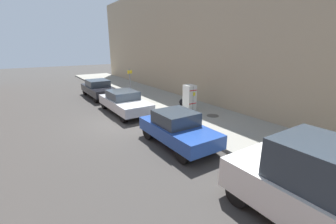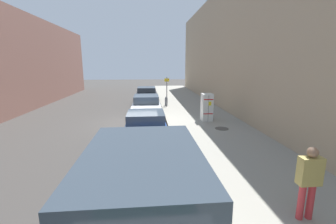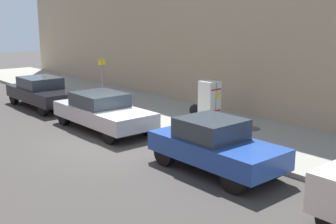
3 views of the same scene
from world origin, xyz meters
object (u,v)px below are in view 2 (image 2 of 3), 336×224
at_px(trash_bag, 206,113).
at_px(parked_hatchback_blue, 146,130).
at_px(parked_sedan_silver, 146,106).
at_px(discarded_refrigerator, 207,107).
at_px(fire_hydrant, 166,101).
at_px(pedestrian_walking_far, 309,179).
at_px(parked_sedan_dark, 147,95).
at_px(parked_van_white, 144,215).
at_px(street_sign_post, 167,90).

bearing_deg(trash_bag, parked_hatchback_blue, 51.04).
height_order(trash_bag, parked_sedan_silver, parked_sedan_silver).
distance_m(discarded_refrigerator, fire_hydrant, 5.52).
xyz_separation_m(fire_hydrant, trash_bag, (-2.23, 4.07, -0.13)).
relative_size(trash_bag, pedestrian_walking_far, 0.29).
distance_m(trash_bag, parked_hatchback_blue, 6.08).
bearing_deg(parked_hatchback_blue, parked_sedan_dark, -90.00).
relative_size(fire_hydrant, parked_sedan_silver, 0.16).
distance_m(parked_hatchback_blue, parked_van_white, 5.85).
bearing_deg(trash_bag, discarded_refrigerator, 75.94).
bearing_deg(parked_sedan_silver, pedestrian_walking_far, 107.46).
bearing_deg(parked_sedan_dark, parked_van_white, 90.00).
distance_m(discarded_refrigerator, street_sign_post, 5.09).
bearing_deg(street_sign_post, trash_bag, 121.74).
bearing_deg(fire_hydrant, trash_bag, 118.72).
height_order(trash_bag, parked_van_white, parked_van_white).
distance_m(pedestrian_walking_far, parked_van_white, 3.49).
distance_m(pedestrian_walking_far, parked_sedan_silver, 11.34).
xyz_separation_m(discarded_refrigerator, fire_hydrant, (1.96, -5.15, -0.43)).
bearing_deg(trash_bag, fire_hydrant, -61.28).
xyz_separation_m(parked_sedan_dark, parked_van_white, (0.00, 16.91, 0.32)).
xyz_separation_m(trash_bag, parked_sedan_dark, (3.82, -6.35, 0.35)).
distance_m(street_sign_post, trash_bag, 4.36).
relative_size(discarded_refrigerator, trash_bag, 3.35).
relative_size(discarded_refrigerator, parked_van_white, 0.32).
distance_m(fire_hydrant, parked_hatchback_blue, 8.93).
relative_size(fire_hydrant, trash_bag, 1.52).
xyz_separation_m(street_sign_post, trash_bag, (-2.23, 3.60, -1.05)).
relative_size(street_sign_post, pedestrian_walking_far, 1.41).
relative_size(parked_sedan_dark, parked_van_white, 0.92).
xyz_separation_m(parked_hatchback_blue, parked_van_white, (0.00, 5.85, 0.31)).
bearing_deg(discarded_refrigerator, parked_sedan_silver, -30.90).
bearing_deg(parked_sedan_dark, trash_bag, 121.02).
distance_m(street_sign_post, fire_hydrant, 1.03).
bearing_deg(parked_hatchback_blue, fire_hydrant, -100.24).
relative_size(discarded_refrigerator, pedestrian_walking_far, 0.98).
xyz_separation_m(discarded_refrigerator, parked_sedan_dark, (3.55, -7.43, -0.21)).
distance_m(trash_bag, parked_sedan_silver, 3.97).
height_order(pedestrian_walking_far, parked_sedan_silver, pedestrian_walking_far).
height_order(pedestrian_walking_far, parked_van_white, parked_van_white).
bearing_deg(fire_hydrant, pedestrian_walking_far, 97.47).
xyz_separation_m(parked_sedan_silver, parked_van_white, (0.00, 11.61, 0.34)).
relative_size(parked_sedan_silver, parked_van_white, 0.92).
bearing_deg(pedestrian_walking_far, fire_hydrant, 165.25).
bearing_deg(street_sign_post, discarded_refrigerator, 112.69).
bearing_deg(parked_hatchback_blue, trash_bag, -128.96).
relative_size(parked_hatchback_blue, parked_van_white, 0.78).
relative_size(trash_bag, parked_sedan_dark, 0.11).
distance_m(discarded_refrigerator, parked_hatchback_blue, 5.09).
height_order(street_sign_post, parked_sedan_silver, street_sign_post).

